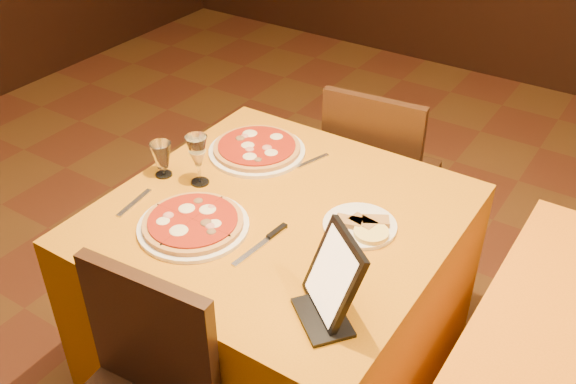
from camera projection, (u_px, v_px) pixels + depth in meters
The scene contains 11 objects.
main_table at pixel (280, 295), 2.33m from camera, with size 1.10×1.10×0.75m, color #C0730C.
chair_main_far at pixel (382, 174), 2.85m from camera, with size 0.44×0.44×0.91m, color black, non-canonical shape.
pizza_near at pixel (193, 224), 2.03m from camera, with size 0.36×0.36×0.03m.
pizza_far at pixel (257, 149), 2.42m from camera, with size 0.37×0.37×0.03m.
cutlet_dish at pixel (360, 224), 2.04m from camera, with size 0.24×0.24×0.03m.
wine_glass at pixel (198, 160), 2.20m from camera, with size 0.07×0.07×0.19m, color #E6D483, non-canonical shape.
water_glass at pixel (162, 160), 2.26m from camera, with size 0.06×0.06×0.13m, color silver, non-canonical shape.
tablet at pixel (334, 275), 1.68m from camera, with size 0.21×0.02×0.24m, color black.
knife at pixel (259, 246), 1.96m from camera, with size 0.23×0.02×0.01m, color silver.
fork_near at pixel (134, 203), 2.15m from camera, with size 0.17×0.02×0.01m, color #B8B8C0.
fork_far at pixel (313, 161), 2.37m from camera, with size 0.15×0.02×0.01m, color #ACACB3.
Camera 1 is at (0.94, -1.05, 2.00)m, focal length 40.00 mm.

